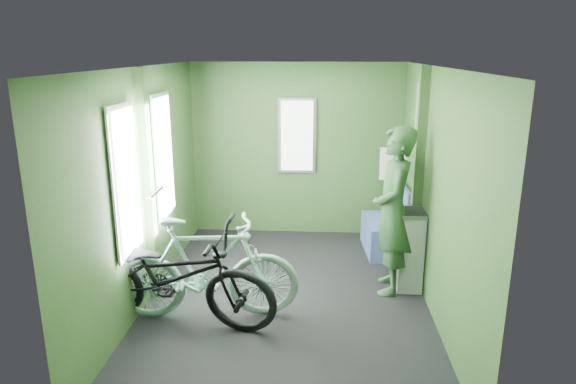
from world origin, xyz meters
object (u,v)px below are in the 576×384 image
bicycle_mint (208,319)px  passenger (393,211)px  bicycle_black (175,325)px  waste_box (409,250)px  bench_seat (386,232)px

bicycle_mint → passenger: bearing=-73.5°
passenger → bicycle_black: bearing=-63.1°
bicycle_black → bicycle_mint: bearing=-53.9°
waste_box → bench_seat: (-0.12, 1.01, -0.17)m
bicycle_black → passenger: passenger is taller
passenger → bench_seat: passenger is taller
passenger → waste_box: passenger is taller
passenger → bench_seat: bearing=179.3°
passenger → waste_box: size_ratio=2.03×
bicycle_black → passenger: (2.06, 0.88, 0.87)m
waste_box → passenger: bearing=-162.9°
passenger → bench_seat: 1.24m
bicycle_black → bicycle_mint: bicycle_black is taller
bicycle_black → bicycle_mint: size_ratio=1.13×
bicycle_mint → waste_box: waste_box is taller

